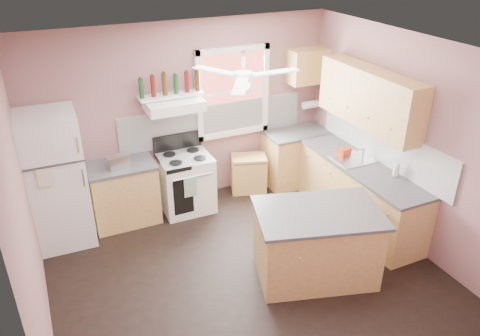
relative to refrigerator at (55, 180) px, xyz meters
name	(u,v)px	position (x,y,z in m)	size (l,w,h in m)	color
floor	(243,269)	(1.92, -1.60, -0.90)	(4.50, 4.50, 0.00)	black
ceiling	(244,51)	(1.92, -1.60, 1.80)	(4.50, 4.50, 0.00)	white
wall_back	(185,115)	(1.92, 0.42, 0.45)	(4.50, 0.05, 2.70)	#835859
wall_right	(402,139)	(4.19, -1.60, 0.45)	(0.05, 4.00, 2.70)	#835859
wall_left	(23,220)	(-0.36, -1.60, 0.45)	(0.05, 4.00, 2.70)	#835859
backsplash_back	(214,122)	(2.37, 0.38, 0.27)	(2.90, 0.03, 0.55)	white
backsplash_right	(382,143)	(4.15, -1.30, 0.27)	(0.03, 2.60, 0.55)	white
window_view	(232,92)	(2.67, 0.38, 0.70)	(1.00, 0.02, 1.20)	maroon
window_frame	(233,93)	(2.67, 0.35, 0.70)	(1.16, 0.07, 1.36)	white
refrigerator	(55,180)	(0.00, 0.00, 0.00)	(0.76, 0.74, 1.80)	white
base_cabinet_left	(124,194)	(0.86, 0.10, -0.47)	(0.90, 0.60, 0.86)	#A67845
counter_left	(120,166)	(0.86, 0.10, -0.02)	(0.92, 0.62, 0.04)	#404042
toaster	(118,162)	(0.82, 0.01, 0.09)	(0.28, 0.16, 0.18)	silver
stove	(186,183)	(1.76, 0.04, -0.47)	(0.73, 0.64, 0.86)	white
range_hood	(174,105)	(1.69, 0.15, 0.72)	(0.78, 0.50, 0.14)	white
bottle_shelf	(171,95)	(1.69, 0.27, 0.82)	(0.90, 0.26, 0.03)	white
cart	(249,175)	(2.84, 0.15, -0.63)	(0.54, 0.36, 0.54)	#A67845
base_cabinet_corner	(296,158)	(3.67, 0.10, -0.47)	(1.00, 0.60, 0.86)	#A67845
base_cabinet_right	(359,195)	(3.87, -1.30, -0.47)	(0.60, 2.20, 0.86)	#A67845
counter_corner	(297,133)	(3.67, 0.10, -0.02)	(1.02, 0.62, 0.04)	#404042
counter_right	(362,166)	(3.86, -1.30, -0.02)	(0.62, 2.22, 0.04)	#404042
sink	(353,160)	(3.86, -1.10, -0.01)	(0.55, 0.45, 0.03)	silver
faucet	(363,153)	(4.02, -1.10, 0.07)	(0.03, 0.03, 0.14)	silver
upper_cabinet_right	(369,98)	(4.00, -1.10, 0.88)	(0.33, 1.80, 0.76)	#A67845
upper_cabinet_corner	(308,66)	(3.87, 0.23, 1.00)	(0.60, 0.33, 0.52)	#A67845
paper_towel	(310,105)	(3.99, 0.26, 0.35)	(0.12, 0.12, 0.26)	white
island	(316,245)	(2.67, -2.05, -0.47)	(1.35, 0.86, 0.86)	#A67845
island_top	(319,213)	(2.67, -2.05, -0.02)	(1.43, 0.94, 0.04)	#404042
ceiling_fan_hub	(243,76)	(1.92, -1.60, 1.55)	(0.20, 0.20, 0.08)	white
soap_bottle	(397,168)	(4.05, -1.74, 0.11)	(0.09, 0.09, 0.23)	silver
red_caddy	(344,152)	(3.82, -0.93, 0.05)	(0.18, 0.12, 0.10)	#B02D0F
wine_bottles	(171,84)	(1.69, 0.27, 0.98)	(0.86, 0.06, 0.31)	#143819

